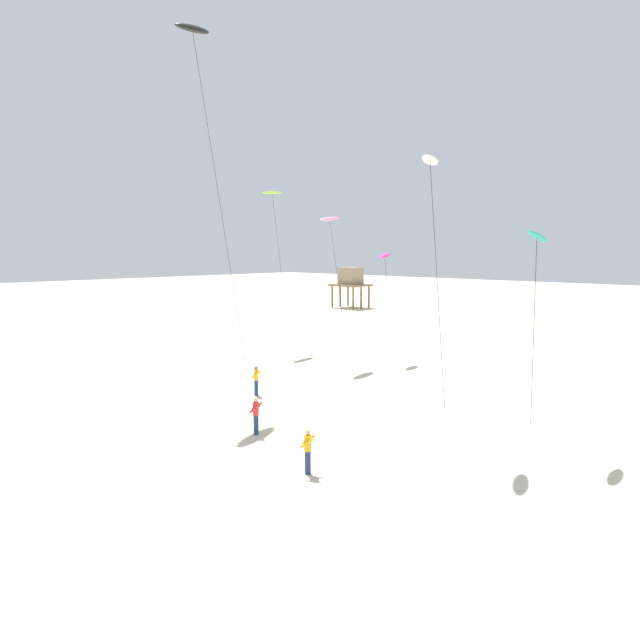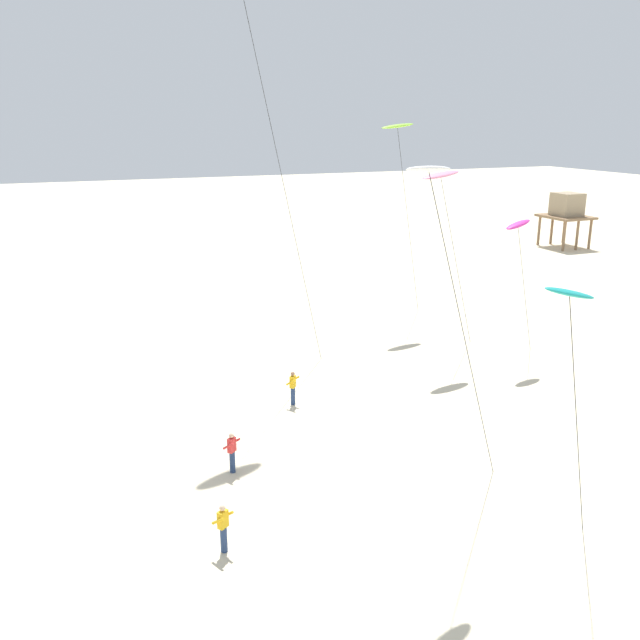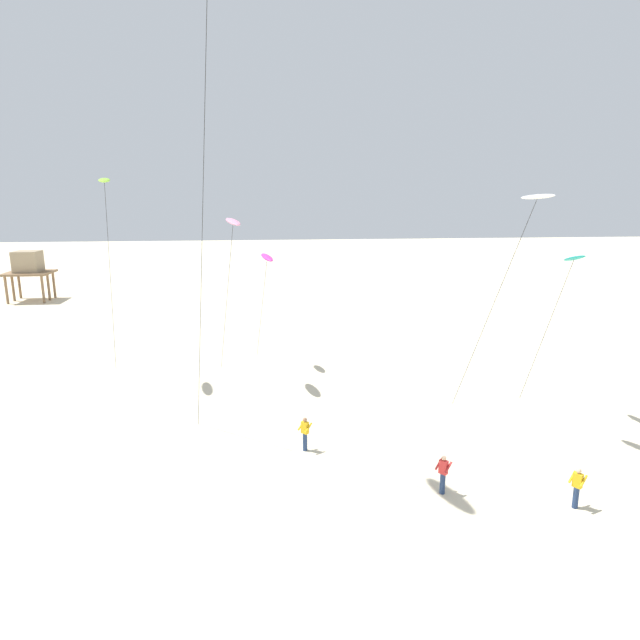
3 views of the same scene
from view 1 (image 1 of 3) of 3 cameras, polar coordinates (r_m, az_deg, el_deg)
name	(u,v)px [view 1 (image 1 of 3)]	position (r m, az deg, el deg)	size (l,w,h in m)	color
ground_plane	(190,415)	(29.16, -12.91, -9.28)	(260.00, 260.00, 0.00)	beige
kite_teal	(537,240)	(24.97, 20.89, 7.48)	(1.26, 3.48, 8.96)	teal
kite_magenta	(385,256)	(42.20, 6.51, 6.34)	(1.47, 3.40, 7.99)	#D8339E
kite_lime	(273,194)	(47.33, -4.77, 12.44)	(1.63, 4.05, 12.95)	#8CD833
kite_pink	(330,220)	(40.70, 1.00, 10.00)	(2.03, 4.95, 10.59)	pink
kite_black	(193,31)	(35.50, -12.62, 26.43)	(2.96, 6.57, 20.78)	black
kite_white	(430,166)	(24.78, 11.01, 14.93)	(2.30, 5.57, 11.98)	white
kite_flyer_nearest	(256,380)	(32.13, -6.41, -5.98)	(0.73, 0.73, 1.67)	navy
kite_flyer_middle	(308,450)	(21.15, -1.24, -12.90)	(0.71, 0.72, 1.67)	navy
kite_flyer_furthest	(256,415)	(25.52, -6.43, -9.42)	(0.73, 0.73, 1.67)	navy
stilt_house	(351,279)	(80.34, 3.09, 4.11)	(4.84, 4.28, 5.70)	#846647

